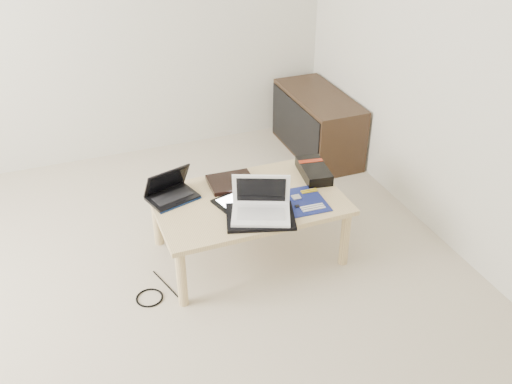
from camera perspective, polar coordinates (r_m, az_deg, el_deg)
name	(u,v)px	position (r m, az deg, el deg)	size (l,w,h in m)	color
ground	(136,327)	(3.18, -11.94, -13.05)	(4.00, 4.00, 0.00)	beige
room_shell	(86,5)	(2.34, -16.63, 17.51)	(4.20, 4.20, 2.70)	beige
coffee_table	(248,206)	(3.38, -0.76, -1.38)	(1.10, 0.70, 0.40)	#D5BD80
media_cabinet	(317,124)	(4.65, 6.08, 6.77)	(0.41, 0.90, 0.50)	#372416
book	(231,182)	(3.50, -2.49, 0.99)	(0.28, 0.24, 0.03)	black
netbook	(171,192)	(3.39, -8.51, 0.01)	(0.32, 0.27, 0.19)	black
tablet	(237,201)	(3.33, -1.91, -0.91)	(0.29, 0.25, 0.01)	black
remote	(269,190)	(3.42, 1.28, 0.17)	(0.09, 0.21, 0.02)	silver
neoprene_sleeve	(260,217)	(3.19, 0.43, -2.48)	(0.38, 0.28, 0.02)	black
white_laptop	(261,206)	(3.17, 0.50, -1.42)	(0.38, 0.33, 0.23)	white
motherboard	(304,201)	(3.35, 4.81, -0.87)	(0.25, 0.31, 0.01)	#0B1B4C
gpu_box	(314,171)	(3.60, 5.79, 2.14)	(0.20, 0.33, 0.07)	black
cable_coil	(236,201)	(3.32, -1.97, -0.94)	(0.11, 0.11, 0.01)	black
floor_cable_coil	(149,298)	(3.32, -10.61, -10.35)	(0.15, 0.15, 0.01)	black
floor_cable_trail	(167,285)	(3.39, -8.93, -9.18)	(0.01, 0.01, 0.31)	black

